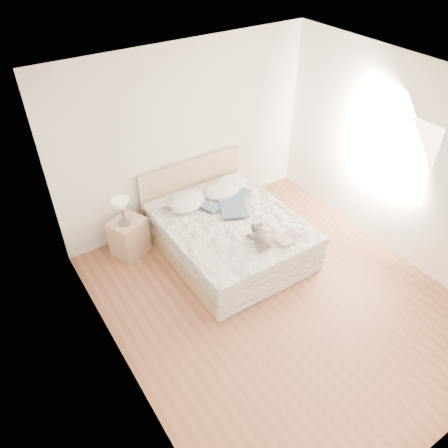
{
  "coord_description": "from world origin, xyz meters",
  "views": [
    {
      "loc": [
        -2.68,
        -2.81,
        4.22
      ],
      "look_at": [
        -0.15,
        1.05,
        0.62
      ],
      "focal_mm": 35.0,
      "sensor_mm": 36.0,
      "label": 1
    }
  ],
  "objects_px": {
    "photo_book": "(172,208)",
    "childrens_book": "(287,238)",
    "table_lamp": "(122,207)",
    "nightstand": "(129,237)",
    "bed": "(227,233)",
    "teddy_bear": "(260,242)"
  },
  "relations": [
    {
      "from": "table_lamp",
      "to": "photo_book",
      "type": "distance_m",
      "value": 0.71
    },
    {
      "from": "nightstand",
      "to": "table_lamp",
      "type": "xyz_separation_m",
      "value": [
        -0.03,
        -0.03,
        0.56
      ]
    },
    {
      "from": "teddy_bear",
      "to": "photo_book",
      "type": "bearing_deg",
      "value": 129.3
    },
    {
      "from": "nightstand",
      "to": "childrens_book",
      "type": "xyz_separation_m",
      "value": [
        1.56,
        -1.56,
        0.35
      ]
    },
    {
      "from": "nightstand",
      "to": "childrens_book",
      "type": "height_order",
      "value": "childrens_book"
    },
    {
      "from": "nightstand",
      "to": "teddy_bear",
      "type": "relative_size",
      "value": 1.6
    },
    {
      "from": "nightstand",
      "to": "photo_book",
      "type": "bearing_deg",
      "value": -15.46
    },
    {
      "from": "nightstand",
      "to": "photo_book",
      "type": "height_order",
      "value": "photo_book"
    },
    {
      "from": "photo_book",
      "to": "childrens_book",
      "type": "relative_size",
      "value": 0.82
    },
    {
      "from": "nightstand",
      "to": "teddy_bear",
      "type": "height_order",
      "value": "teddy_bear"
    },
    {
      "from": "nightstand",
      "to": "table_lamp",
      "type": "height_order",
      "value": "table_lamp"
    },
    {
      "from": "table_lamp",
      "to": "teddy_bear",
      "type": "xyz_separation_m",
      "value": [
        1.24,
        -1.43,
        -0.19
      ]
    },
    {
      "from": "bed",
      "to": "childrens_book",
      "type": "relative_size",
      "value": 5.9
    },
    {
      "from": "nightstand",
      "to": "childrens_book",
      "type": "bearing_deg",
      "value": -44.92
    },
    {
      "from": "table_lamp",
      "to": "childrens_book",
      "type": "xyz_separation_m",
      "value": [
        1.6,
        -1.53,
        -0.21
      ]
    },
    {
      "from": "nightstand",
      "to": "childrens_book",
      "type": "relative_size",
      "value": 1.54
    },
    {
      "from": "table_lamp",
      "to": "childrens_book",
      "type": "height_order",
      "value": "table_lamp"
    },
    {
      "from": "bed",
      "to": "nightstand",
      "type": "distance_m",
      "value": 1.4
    },
    {
      "from": "nightstand",
      "to": "teddy_bear",
      "type": "xyz_separation_m",
      "value": [
        1.21,
        -1.46,
        0.37
      ]
    },
    {
      "from": "photo_book",
      "to": "table_lamp",
      "type": "bearing_deg",
      "value": 157.61
    },
    {
      "from": "teddy_bear",
      "to": "bed",
      "type": "bearing_deg",
      "value": 105.92
    },
    {
      "from": "nightstand",
      "to": "table_lamp",
      "type": "relative_size",
      "value": 1.45
    }
  ]
}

